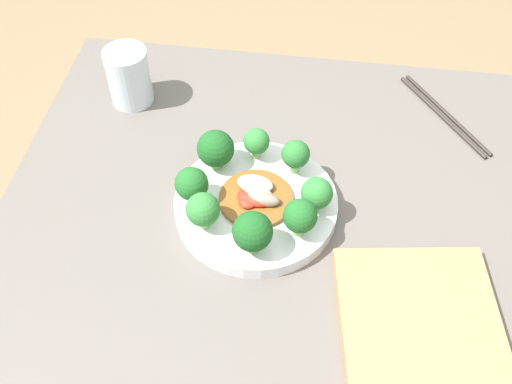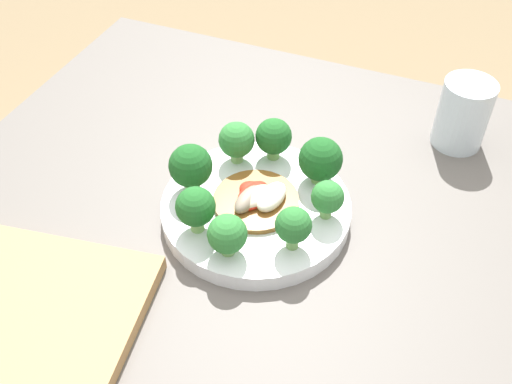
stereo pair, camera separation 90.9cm
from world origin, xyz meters
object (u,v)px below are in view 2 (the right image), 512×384
broccoli_southwest (321,160)px  drinking_glass (463,114)px  broccoli_northeast (196,207)px  stirfry_center (257,198)px  broccoli_north (227,234)px  broccoli_west (328,198)px  plate (256,209)px  broccoli_northwest (293,226)px  cutting_board (12,308)px  broccoli_east (191,166)px  broccoli_southeast (237,140)px  broccoli_south (274,137)px

broccoli_southwest → drinking_glass: 0.25m
broccoli_northeast → stirfry_center: broccoli_northeast is taller
broccoli_north → broccoli_northeast: broccoli_northeast is taller
broccoli_west → stirfry_center: size_ratio=0.49×
plate → broccoli_northwest: size_ratio=4.16×
cutting_board → broccoli_northwest: bearing=-143.7°
broccoli_northwest → broccoli_southwest: bearing=-87.1°
plate → broccoli_north: broccoli_north is taller
broccoli_west → broccoli_northeast: size_ratio=0.85×
stirfry_center → broccoli_southwest: bearing=-130.0°
broccoli_east → stirfry_center: (-0.09, -0.01, -0.03)m
broccoli_north → broccoli_southeast: (0.06, -0.16, 0.00)m
broccoli_south → broccoli_southeast: (0.05, 0.03, -0.00)m
broccoli_southeast → broccoli_east: broccoli_east is taller
broccoli_southwest → broccoli_west: (-0.03, 0.06, -0.00)m
plate → broccoli_west: (-0.09, -0.01, 0.05)m
broccoli_north → stirfry_center: broccoli_north is taller
stirfry_center → broccoli_east: bearing=4.6°
broccoli_northeast → broccoli_north: bearing=158.3°
broccoli_northwest → cutting_board: size_ratio=0.19×
broccoli_southwest → drinking_glass: drinking_glass is taller
broccoli_southwest → cutting_board: size_ratio=0.21×
broccoli_south → broccoli_north: size_ratio=1.10×
broccoli_northwest → drinking_glass: 0.35m
broccoli_south → broccoli_southeast: bearing=30.1°
plate → broccoli_northwest: (-0.07, 0.05, 0.05)m
broccoli_east → stirfry_center: 0.10m
plate → drinking_glass: size_ratio=2.39×
broccoli_north → broccoli_east: broccoli_east is taller
broccoli_southwest → drinking_glass: size_ratio=0.65×
broccoli_north → broccoli_southwest: (-0.06, -0.16, 0.01)m
broccoli_northeast → broccoli_east: (0.04, -0.06, 0.00)m
broccoli_south → stirfry_center: 0.10m
broccoli_south → broccoli_east: (0.08, 0.10, 0.00)m
broccoli_west → broccoli_northeast: (0.14, 0.08, 0.01)m
broccoli_northwest → cutting_board: broccoli_northwest is taller
broccoli_north → broccoli_west: broccoli_north is taller
stirfry_center → broccoli_southeast: bearing=-49.8°
broccoli_northwest → broccoli_west: size_ratio=1.10×
broccoli_southwest → stirfry_center: size_ratio=0.60×
broccoli_southwest → drinking_glass: (-0.16, -0.19, -0.01)m
broccoli_north → cutting_board: bearing=38.5°
broccoli_south → broccoli_southwest: bearing=163.5°
broccoli_southeast → stirfry_center: (-0.06, 0.07, -0.03)m
cutting_board → broccoli_southwest: bearing=-129.2°
broccoli_southwest → broccoli_southeast: size_ratio=1.09×
broccoli_west → cutting_board: bearing=42.0°
broccoli_southwest → cutting_board: broccoli_southwest is taller
broccoli_northwest → broccoli_east: (0.16, -0.04, 0.00)m
broccoli_northwest → broccoli_southwest: size_ratio=0.89×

